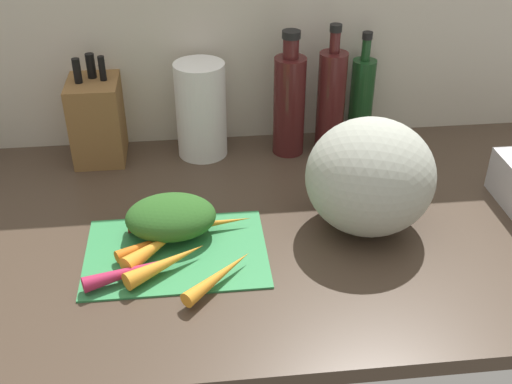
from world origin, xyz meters
The scene contains 17 objects.
ground_plane centered at (0.00, 0.00, -1.50)cm, with size 170.00×80.00×3.00cm, color #47382B.
wall_back centered at (0.00, 38.50, 30.00)cm, with size 170.00×3.00×60.00cm, color beige.
cutting_board centered at (-14.37, -8.91, 0.40)cm, with size 33.53×23.69×0.80cm, color #338C4C.
carrot_0 centered at (-17.13, -1.32, 2.48)cm, with size 3.36×3.36×13.02cm, color red.
carrot_1 centered at (-21.53, -15.75, 2.20)cm, with size 2.81×2.81×17.95cm, color #B2264C.
carrot_2 centered at (-6.95, -18.82, 2.17)cm, with size 2.74×2.74×16.24cm, color orange.
carrot_3 centered at (-18.25, -7.57, 1.97)cm, with size 2.35×2.35×15.48cm, color orange.
carrot_4 centered at (-17.93, -9.57, 2.48)cm, with size 3.36×3.36×14.80cm, color orange.
carrot_5 centered at (-7.88, -2.93, 1.99)cm, with size 2.38×2.38×16.68cm, color orange.
carrot_6 centered at (-15.99, -14.65, 2.41)cm, with size 3.23×3.23×16.04cm, color orange.
carrot_greens_pile centered at (-15.10, -3.29, 4.44)cm, with size 17.21×13.24×7.28cm, color #2D6023.
winter_squash centered at (22.77, -3.95, 11.22)cm, with size 24.53×23.73×22.44cm, color #B2B7A8.
knife_block centered at (-31.55, 30.64, 9.67)cm, with size 11.28×14.23×24.44cm.
paper_towel_roll centered at (-7.87, 29.50, 11.16)cm, with size 11.52×11.52×22.32cm, color white.
bottle_0 centered at (12.32, 28.16, 12.56)cm, with size 7.33×7.33×29.36cm.
bottle_1 centered at (22.15, 28.65, 12.48)cm, with size 6.57×6.57×30.28cm.
bottle_2 centered at (30.41, 32.22, 10.84)cm, with size 5.67×5.67×27.11cm.
Camera 1 is at (-9.79, -102.49, 72.06)cm, focal length 44.05 mm.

